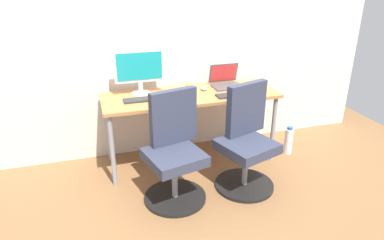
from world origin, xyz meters
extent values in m
plane|color=brown|center=(0.00, 0.00, 0.00)|extent=(5.28, 5.28, 0.00)
cube|color=silver|center=(0.00, 0.38, 1.30)|extent=(4.40, 0.04, 2.60)
cube|color=#B77542|center=(0.00, 0.00, 0.72)|extent=(1.72, 0.59, 0.03)
cylinder|color=gray|center=(-0.81, -0.25, 0.35)|extent=(0.04, 0.04, 0.70)
cylinder|color=gray|center=(0.81, -0.25, 0.35)|extent=(0.04, 0.04, 0.70)
cylinder|color=gray|center=(-0.81, 0.25, 0.35)|extent=(0.04, 0.04, 0.70)
cylinder|color=gray|center=(0.81, 0.25, 0.35)|extent=(0.04, 0.04, 0.70)
cylinder|color=black|center=(-0.33, -0.62, 0.01)|extent=(0.54, 0.54, 0.03)
cylinder|color=gray|center=(-0.33, -0.62, 0.20)|extent=(0.05, 0.05, 0.34)
cube|color=#33384C|center=(-0.33, -0.62, 0.41)|extent=(0.53, 0.53, 0.09)
cube|color=#33384C|center=(-0.29, -0.44, 0.70)|extent=(0.42, 0.17, 0.48)
cylinder|color=black|center=(0.33, -0.62, 0.01)|extent=(0.54, 0.54, 0.03)
cylinder|color=gray|center=(0.33, -0.62, 0.20)|extent=(0.05, 0.05, 0.34)
cube|color=#33384C|center=(0.33, -0.62, 0.41)|extent=(0.56, 0.56, 0.09)
cube|color=#33384C|center=(0.39, -0.45, 0.70)|extent=(0.42, 0.20, 0.48)
cylinder|color=white|center=(1.06, -0.17, 0.14)|extent=(0.09, 0.09, 0.28)
cylinder|color=#2D59B2|center=(1.06, -0.17, 0.30)|extent=(0.06, 0.06, 0.03)
cylinder|color=silver|center=(-0.46, 0.16, 0.74)|extent=(0.18, 0.18, 0.01)
cylinder|color=silver|center=(-0.46, 0.16, 0.80)|extent=(0.04, 0.04, 0.11)
cube|color=silver|center=(-0.46, 0.16, 1.01)|extent=(0.48, 0.03, 0.31)
cube|color=teal|center=(-0.46, 0.14, 1.01)|extent=(0.43, 0.00, 0.26)
cube|color=#4C4C51|center=(0.43, 0.09, 0.74)|extent=(0.31, 0.22, 0.02)
cube|color=#4C4C51|center=(0.43, 0.23, 0.85)|extent=(0.31, 0.06, 0.21)
cube|color=red|center=(0.43, 0.22, 0.85)|extent=(0.28, 0.05, 0.17)
cube|color=#2D2D2D|center=(-0.48, -0.04, 0.74)|extent=(0.34, 0.12, 0.02)
cube|color=#2D2D2D|center=(0.38, -0.17, 0.74)|extent=(0.34, 0.12, 0.02)
ellipsoid|color=#515156|center=(-0.13, 0.07, 0.75)|extent=(0.06, 0.10, 0.03)
ellipsoid|color=#B7B7B7|center=(0.16, 0.08, 0.75)|extent=(0.06, 0.10, 0.03)
cylinder|color=yellow|center=(0.01, 0.04, 0.78)|extent=(0.08, 0.08, 0.09)
cylinder|color=slate|center=(0.01, -0.06, 0.78)|extent=(0.07, 0.07, 0.10)
camera|label=1|loc=(-0.93, -3.10, 1.84)|focal=32.64mm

